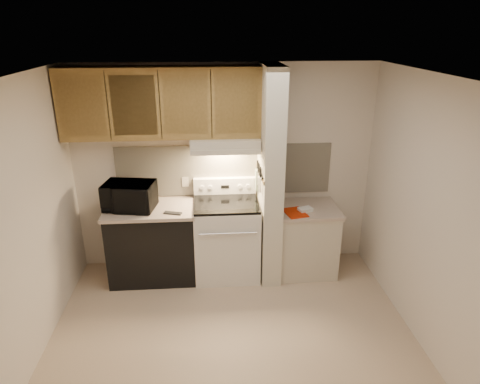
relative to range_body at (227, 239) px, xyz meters
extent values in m
plane|color=#C1A78C|center=(0.00, -1.16, -0.46)|extent=(3.60, 3.60, 0.00)
plane|color=white|center=(0.00, -1.16, 2.04)|extent=(3.60, 3.60, 0.00)
cube|color=beige|center=(0.00, 0.34, 0.79)|extent=(3.60, 2.50, 0.02)
cube|color=beige|center=(-1.80, -1.16, 0.79)|extent=(0.02, 3.00, 2.50)
cube|color=beige|center=(1.80, -1.16, 0.79)|extent=(0.02, 3.00, 2.50)
cube|color=beige|center=(0.00, 0.33, 0.78)|extent=(2.60, 0.02, 0.63)
cube|color=silver|center=(0.00, 0.00, 0.00)|extent=(0.76, 0.65, 0.92)
cube|color=black|center=(0.00, -0.32, 0.04)|extent=(0.50, 0.01, 0.30)
cylinder|color=silver|center=(0.00, -0.35, 0.26)|extent=(0.65, 0.02, 0.02)
cube|color=black|center=(0.00, 0.00, 0.48)|extent=(0.74, 0.64, 0.03)
cube|color=silver|center=(0.00, 0.28, 0.59)|extent=(0.76, 0.08, 0.20)
cube|color=black|center=(0.00, 0.24, 0.59)|extent=(0.10, 0.01, 0.04)
cylinder|color=silver|center=(-0.28, 0.24, 0.59)|extent=(0.05, 0.02, 0.05)
cylinder|color=silver|center=(-0.18, 0.24, 0.59)|extent=(0.05, 0.02, 0.05)
cylinder|color=silver|center=(0.18, 0.24, 0.59)|extent=(0.05, 0.02, 0.05)
cylinder|color=silver|center=(0.28, 0.24, 0.59)|extent=(0.05, 0.02, 0.05)
cube|color=black|center=(-0.88, 0.01, -0.03)|extent=(1.00, 0.63, 0.87)
cube|color=#B39F90|center=(-0.88, 0.01, 0.43)|extent=(1.04, 0.67, 0.04)
cube|color=black|center=(-0.61, -0.19, 0.46)|extent=(0.21, 0.12, 0.01)
cylinder|color=#25575A|center=(-1.08, 0.23, 0.50)|extent=(0.10, 0.10, 0.10)
cube|color=beige|center=(-0.48, 0.32, 0.64)|extent=(0.08, 0.01, 0.12)
imported|color=black|center=(-1.10, -0.01, 0.61)|extent=(0.62, 0.47, 0.31)
cube|color=beige|center=(0.51, -0.01, 0.79)|extent=(0.22, 0.70, 2.50)
cube|color=olive|center=(0.39, -0.01, 0.84)|extent=(0.01, 0.70, 0.04)
cube|color=black|center=(0.39, -0.06, 0.86)|extent=(0.02, 0.42, 0.04)
cube|color=silver|center=(0.38, -0.20, 0.76)|extent=(0.01, 0.03, 0.16)
cylinder|color=black|center=(0.38, -0.20, 0.91)|extent=(0.02, 0.02, 0.10)
cube|color=silver|center=(0.38, -0.14, 0.75)|extent=(0.01, 0.04, 0.18)
cylinder|color=black|center=(0.38, -0.14, 0.91)|extent=(0.02, 0.02, 0.10)
cube|color=silver|center=(0.38, -0.05, 0.74)|extent=(0.01, 0.04, 0.20)
cylinder|color=black|center=(0.38, -0.04, 0.91)|extent=(0.02, 0.02, 0.10)
cube|color=silver|center=(0.38, 0.02, 0.76)|extent=(0.01, 0.04, 0.16)
cylinder|color=black|center=(0.38, 0.01, 0.91)|extent=(0.02, 0.02, 0.10)
cube|color=silver|center=(0.38, 0.10, 0.75)|extent=(0.01, 0.04, 0.18)
cylinder|color=black|center=(0.38, 0.10, 0.91)|extent=(0.02, 0.02, 0.10)
cube|color=gray|center=(0.38, 0.17, 0.70)|extent=(0.03, 0.11, 0.25)
cube|color=beige|center=(0.97, -0.01, -0.06)|extent=(0.70, 0.60, 0.81)
cube|color=#B39F90|center=(0.97, -0.01, 0.37)|extent=(0.74, 0.64, 0.04)
cube|color=#AD2305|center=(0.79, -0.15, 0.40)|extent=(0.29, 0.35, 0.01)
cube|color=white|center=(0.92, -0.11, 0.41)|extent=(0.18, 0.15, 0.04)
cube|color=beige|center=(0.00, 0.12, 1.17)|extent=(0.78, 0.44, 0.15)
cube|color=beige|center=(0.00, -0.08, 1.12)|extent=(0.78, 0.04, 0.06)
cube|color=olive|center=(-0.69, 0.17, 1.62)|extent=(2.18, 0.33, 0.77)
cube|color=olive|center=(-1.51, 0.01, 1.62)|extent=(0.46, 0.01, 0.63)
cube|color=black|center=(-1.23, 0.01, 1.62)|extent=(0.01, 0.01, 0.73)
cube|color=olive|center=(-0.96, 0.01, 1.62)|extent=(0.46, 0.01, 0.63)
cube|color=black|center=(-0.69, 0.01, 1.62)|extent=(0.01, 0.01, 0.73)
cube|color=olive|center=(-0.42, 0.01, 1.62)|extent=(0.46, 0.01, 0.63)
cube|color=black|center=(-0.14, 0.01, 1.62)|extent=(0.01, 0.01, 0.73)
cube|color=olive|center=(0.13, 0.01, 1.62)|extent=(0.46, 0.01, 0.63)
camera|label=1|loc=(-0.19, -4.60, 2.42)|focal=32.00mm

